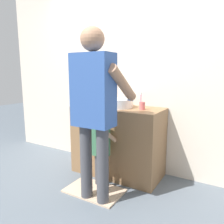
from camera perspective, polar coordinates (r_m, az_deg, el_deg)
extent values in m
plane|color=slate|center=(2.85, -1.60, -17.68)|extent=(14.00, 14.00, 0.00)
cube|color=beige|center=(3.06, 4.52, 10.51)|extent=(4.40, 0.08, 2.70)
cube|color=olive|center=(2.91, 1.50, -7.48)|extent=(1.15, 0.54, 0.89)
cylinder|color=white|center=(2.78, 1.35, 2.30)|extent=(0.39, 0.39, 0.11)
cylinder|color=silver|center=(2.78, 1.35, 2.42)|extent=(0.32, 0.32, 0.09)
cylinder|color=#B7BABF|center=(2.99, 3.62, 3.52)|extent=(0.03, 0.03, 0.18)
cylinder|color=#B7BABF|center=(2.93, 3.11, 4.96)|extent=(0.02, 0.12, 0.02)
cylinder|color=#B7BABF|center=(3.03, 2.43, 2.39)|extent=(0.04, 0.04, 0.05)
cylinder|color=#B7BABF|center=(2.97, 4.81, 2.19)|extent=(0.04, 0.04, 0.05)
cylinder|color=#D86666|center=(2.65, 7.79, 1.62)|extent=(0.07, 0.07, 0.09)
cylinder|color=#E5387F|center=(2.64, 7.48, 2.76)|extent=(0.02, 0.03, 0.17)
cube|color=white|center=(2.63, 7.53, 4.81)|extent=(0.01, 0.02, 0.02)
cube|color=#CCAD8E|center=(2.66, -4.62, -19.63)|extent=(0.64, 0.40, 0.02)
cylinder|color=#47474C|center=(2.70, -3.79, -14.73)|extent=(0.06, 0.06, 0.39)
cylinder|color=#47474C|center=(2.66, -2.00, -15.20)|extent=(0.06, 0.06, 0.39)
cube|color=#427F56|center=(2.55, -2.98, -7.57)|extent=(0.19, 0.11, 0.34)
sphere|color=#D8A884|center=(2.48, -3.03, -2.44)|extent=(0.11, 0.11, 0.11)
cylinder|color=#D8A884|center=(2.66, -3.86, -6.10)|extent=(0.05, 0.23, 0.18)
cylinder|color=#D8A884|center=(2.56, 0.12, -6.79)|extent=(0.05, 0.23, 0.18)
cylinder|color=#47474C|center=(2.38, -6.65, -12.77)|extent=(0.12, 0.12, 0.81)
cylinder|color=#47474C|center=(2.28, -2.45, -13.85)|extent=(0.12, 0.12, 0.81)
cube|color=#33569E|center=(2.14, -4.89, 5.60)|extent=(0.41, 0.23, 0.70)
sphere|color=#A87A5B|center=(2.16, -5.09, 18.32)|extent=(0.23, 0.23, 0.23)
cylinder|color=#A87A5B|center=(2.42, -6.72, 7.56)|extent=(0.10, 0.49, 0.38)
cylinder|color=#A87A5B|center=(2.18, 2.74, 7.33)|extent=(0.10, 0.49, 0.38)
cylinder|color=blue|center=(2.36, 4.79, 3.03)|extent=(0.01, 0.14, 0.03)
cube|color=white|center=(2.43, 5.56, 3.50)|extent=(0.01, 0.02, 0.02)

